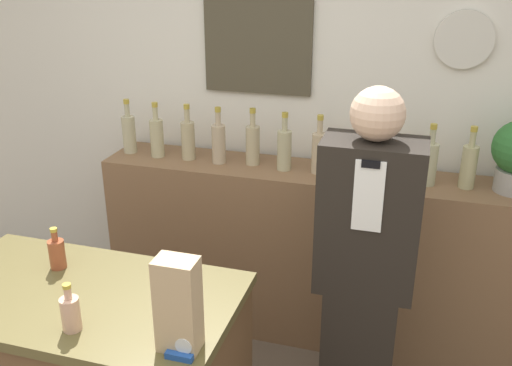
# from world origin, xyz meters

# --- Properties ---
(back_wall) EXTENTS (5.20, 0.09, 2.70)m
(back_wall) POSITION_xyz_m (0.00, 2.00, 1.35)
(back_wall) COLOR silver
(back_wall) RESTS_ON ground_plane
(back_shelf) EXTENTS (2.33, 0.38, 1.01)m
(back_shelf) POSITION_xyz_m (0.24, 1.75, 0.51)
(back_shelf) COLOR brown
(back_shelf) RESTS_ON ground_plane
(shopkeeper) EXTENTS (0.41, 0.26, 1.64)m
(shopkeeper) POSITION_xyz_m (0.60, 1.10, 0.82)
(shopkeeper) COLOR black
(shopkeeper) RESTS_ON ground_plane
(paper_bag) EXTENTS (0.13, 0.09, 0.32)m
(paper_bag) POSITION_xyz_m (0.10, 0.30, 1.09)
(paper_bag) COLOR tan
(paper_bag) RESTS_ON display_counter
(tape_dispenser) EXTENTS (0.09, 0.06, 0.07)m
(tape_dispenser) POSITION_xyz_m (0.12, 0.26, 0.95)
(tape_dispenser) COLOR #1E4799
(tape_dispenser) RESTS_ON display_counter
(counter_bottle_1) EXTENTS (0.06, 0.06, 0.17)m
(counter_bottle_1) POSITION_xyz_m (-0.57, 0.62, 1.00)
(counter_bottle_1) COLOR brown
(counter_bottle_1) RESTS_ON display_counter
(counter_bottle_2) EXTENTS (0.06, 0.06, 0.17)m
(counter_bottle_2) POSITION_xyz_m (-0.28, 0.28, 1.00)
(counter_bottle_2) COLOR tan
(counter_bottle_2) RESTS_ON display_counter
(shelf_bottle_0) EXTENTS (0.08, 0.08, 0.32)m
(shelf_bottle_0) POSITION_xyz_m (-0.84, 1.75, 1.13)
(shelf_bottle_0) COLOR tan
(shelf_bottle_0) RESTS_ON back_shelf
(shelf_bottle_1) EXTENTS (0.08, 0.08, 0.32)m
(shelf_bottle_1) POSITION_xyz_m (-0.66, 1.73, 1.13)
(shelf_bottle_1) COLOR tan
(shelf_bottle_1) RESTS_ON back_shelf
(shelf_bottle_2) EXTENTS (0.08, 0.08, 0.32)m
(shelf_bottle_2) POSITION_xyz_m (-0.47, 1.74, 1.13)
(shelf_bottle_2) COLOR tan
(shelf_bottle_2) RESTS_ON back_shelf
(shelf_bottle_3) EXTENTS (0.08, 0.08, 0.32)m
(shelf_bottle_3) POSITION_xyz_m (-0.29, 1.73, 1.13)
(shelf_bottle_3) COLOR tan
(shelf_bottle_3) RESTS_ON back_shelf
(shelf_bottle_4) EXTENTS (0.08, 0.08, 0.32)m
(shelf_bottle_4) POSITION_xyz_m (-0.10, 1.77, 1.13)
(shelf_bottle_4) COLOR tan
(shelf_bottle_4) RESTS_ON back_shelf
(shelf_bottle_5) EXTENTS (0.08, 0.08, 0.32)m
(shelf_bottle_5) POSITION_xyz_m (0.08, 1.73, 1.13)
(shelf_bottle_5) COLOR tan
(shelf_bottle_5) RESTS_ON back_shelf
(shelf_bottle_6) EXTENTS (0.08, 0.08, 0.32)m
(shelf_bottle_6) POSITION_xyz_m (0.27, 1.74, 1.13)
(shelf_bottle_6) COLOR tan
(shelf_bottle_6) RESTS_ON back_shelf
(shelf_bottle_7) EXTENTS (0.08, 0.08, 0.32)m
(shelf_bottle_7) POSITION_xyz_m (0.46, 1.75, 1.13)
(shelf_bottle_7) COLOR tan
(shelf_bottle_7) RESTS_ON back_shelf
(shelf_bottle_8) EXTENTS (0.08, 0.08, 0.32)m
(shelf_bottle_8) POSITION_xyz_m (0.64, 1.76, 1.13)
(shelf_bottle_8) COLOR tan
(shelf_bottle_8) RESTS_ON back_shelf
(shelf_bottle_9) EXTENTS (0.08, 0.08, 0.32)m
(shelf_bottle_9) POSITION_xyz_m (0.83, 1.73, 1.13)
(shelf_bottle_9) COLOR #B1AF86
(shelf_bottle_9) RESTS_ON back_shelf
(shelf_bottle_10) EXTENTS (0.08, 0.08, 0.32)m
(shelf_bottle_10) POSITION_xyz_m (1.01, 1.74, 1.13)
(shelf_bottle_10) COLOR tan
(shelf_bottle_10) RESTS_ON back_shelf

